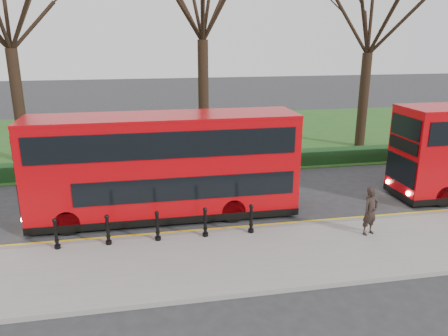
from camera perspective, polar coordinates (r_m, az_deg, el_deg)
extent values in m
plane|color=#28282B|center=(16.51, -4.45, -7.42)|extent=(120.00, 120.00, 0.00)
cube|color=gray|center=(13.81, -3.00, -12.19)|extent=(60.00, 4.00, 0.15)
cube|color=slate|center=(15.57, -4.03, -8.66)|extent=(60.00, 0.25, 0.16)
cube|color=#224A18|center=(30.76, -7.65, 4.04)|extent=(60.00, 18.00, 0.06)
cube|color=black|center=(22.74, -6.43, 0.47)|extent=(60.00, 0.90, 0.80)
cube|color=yellow|center=(15.87, -4.16, -8.43)|extent=(60.00, 0.10, 0.01)
cube|color=yellow|center=(16.05, -4.25, -8.13)|extent=(60.00, 0.10, 0.01)
cylinder|color=black|center=(26.05, -25.20, 7.13)|extent=(0.60, 0.60, 6.17)
cylinder|color=black|center=(25.46, -2.70, 8.99)|extent=(0.60, 0.60, 6.59)
cylinder|color=black|center=(28.68, 17.72, 8.32)|extent=(0.60, 0.60, 5.82)
cylinder|color=black|center=(15.22, -21.09, -8.08)|extent=(0.15, 0.15, 1.00)
cylinder|color=black|center=(14.99, -14.94, -7.86)|extent=(0.15, 0.15, 1.00)
cylinder|color=black|center=(14.94, -8.69, -7.55)|extent=(0.15, 0.15, 1.00)
cylinder|color=black|center=(15.06, -2.47, -7.15)|extent=(0.15, 0.15, 1.00)
cylinder|color=black|center=(15.35, 3.56, -6.68)|extent=(0.15, 0.15, 1.00)
cube|color=#AE050B|center=(16.64, -7.76, 0.60)|extent=(9.99, 2.27, 3.68)
cube|color=black|center=(17.26, -7.51, -5.42)|extent=(10.01, 2.29, 0.27)
cube|color=black|center=(15.81, -4.79, -2.69)|extent=(7.99, 0.04, 0.86)
cube|color=black|center=(15.29, -7.65, 2.93)|extent=(9.45, 0.04, 0.95)
cube|color=black|center=(17.08, -24.83, 0.61)|extent=(0.06, 2.00, 0.50)
cylinder|color=black|center=(16.49, -19.77, -6.73)|extent=(0.91, 0.27, 0.91)
cylinder|color=black|center=(18.32, -18.89, -4.27)|extent=(0.91, 0.27, 0.91)
cylinder|color=black|center=(16.57, 1.21, -5.57)|extent=(0.91, 0.27, 0.91)
cylinder|color=black|center=(18.39, -0.08, -3.24)|extent=(0.91, 0.27, 0.91)
cube|color=black|center=(19.56, 22.39, 2.79)|extent=(0.06, 1.99, 0.50)
cylinder|color=black|center=(20.16, 26.78, -3.29)|extent=(0.91, 0.27, 0.91)
cylinder|color=black|center=(21.67, 23.67, -1.56)|extent=(0.91, 0.27, 0.91)
imported|color=black|center=(15.90, 18.58, -5.35)|extent=(0.73, 0.60, 1.70)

